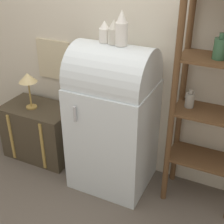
{
  "coord_description": "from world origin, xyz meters",
  "views": [
    {
      "loc": [
        1.03,
        -1.9,
        2.05
      ],
      "look_at": [
        -0.01,
        0.25,
        0.74
      ],
      "focal_mm": 50.0,
      "sensor_mm": 36.0,
      "label": 1
    }
  ],
  "objects_px": {
    "desk_lamp": "(28,80)",
    "suitcase_trunk": "(40,131)",
    "vase_left": "(105,32)",
    "vase_center": "(114,33)",
    "vase_right": "(122,29)",
    "refrigerator": "(113,117)"
  },
  "relations": [
    {
      "from": "desk_lamp",
      "to": "suitcase_trunk",
      "type": "bearing_deg",
      "value": 37.32
    },
    {
      "from": "suitcase_trunk",
      "to": "desk_lamp",
      "type": "height_order",
      "value": "desk_lamp"
    },
    {
      "from": "vase_left",
      "to": "vase_center",
      "type": "distance_m",
      "value": 0.08
    },
    {
      "from": "vase_left",
      "to": "desk_lamp",
      "type": "xyz_separation_m",
      "value": [
        -0.83,
        -0.01,
        -0.55
      ]
    },
    {
      "from": "vase_right",
      "to": "vase_left",
      "type": "bearing_deg",
      "value": 172.94
    },
    {
      "from": "refrigerator",
      "to": "desk_lamp",
      "type": "bearing_deg",
      "value": 179.66
    },
    {
      "from": "vase_right",
      "to": "desk_lamp",
      "type": "xyz_separation_m",
      "value": [
        -0.99,
        0.01,
        -0.6
      ]
    },
    {
      "from": "suitcase_trunk",
      "to": "refrigerator",
      "type": "bearing_deg",
      "value": -2.5
    },
    {
      "from": "suitcase_trunk",
      "to": "vase_right",
      "type": "height_order",
      "value": "vase_right"
    },
    {
      "from": "suitcase_trunk",
      "to": "vase_left",
      "type": "height_order",
      "value": "vase_left"
    },
    {
      "from": "vase_right",
      "to": "desk_lamp",
      "type": "bearing_deg",
      "value": 179.38
    },
    {
      "from": "vase_center",
      "to": "vase_right",
      "type": "height_order",
      "value": "vase_right"
    },
    {
      "from": "suitcase_trunk",
      "to": "vase_left",
      "type": "distance_m",
      "value": 1.39
    },
    {
      "from": "suitcase_trunk",
      "to": "vase_center",
      "type": "xyz_separation_m",
      "value": [
        0.87,
        -0.03,
        1.15
      ]
    },
    {
      "from": "refrigerator",
      "to": "suitcase_trunk",
      "type": "distance_m",
      "value": 0.97
    },
    {
      "from": "vase_left",
      "to": "desk_lamp",
      "type": "height_order",
      "value": "vase_left"
    },
    {
      "from": "refrigerator",
      "to": "vase_left",
      "type": "height_order",
      "value": "vase_left"
    },
    {
      "from": "suitcase_trunk",
      "to": "vase_center",
      "type": "distance_m",
      "value": 1.44
    },
    {
      "from": "vase_left",
      "to": "vase_right",
      "type": "distance_m",
      "value": 0.16
    },
    {
      "from": "vase_center",
      "to": "vase_right",
      "type": "xyz_separation_m",
      "value": [
        0.07,
        -0.02,
        0.04
      ]
    },
    {
      "from": "vase_left",
      "to": "desk_lamp",
      "type": "relative_size",
      "value": 0.46
    },
    {
      "from": "suitcase_trunk",
      "to": "vase_left",
      "type": "bearing_deg",
      "value": -1.75
    }
  ]
}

